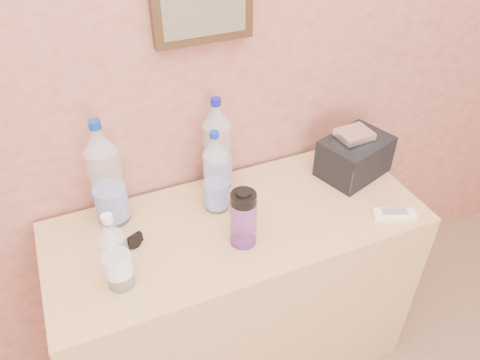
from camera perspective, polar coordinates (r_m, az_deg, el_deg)
name	(u,v)px	position (r m, az deg, el deg)	size (l,w,h in m)	color
dresser	(238,296)	(1.81, -0.19, -13.97)	(1.23, 0.51, 0.77)	tan
pet_large_a	(107,179)	(1.48, -15.95, 0.10)	(0.10, 0.10, 0.37)	silver
pet_large_b	(216,176)	(1.50, -2.96, 0.52)	(0.08, 0.08, 0.30)	silver
pet_large_c	(217,149)	(1.58, -2.77, 3.75)	(0.09, 0.09, 0.34)	silver
pet_small	(116,256)	(1.30, -14.92, -8.92)	(0.07, 0.07, 0.26)	silver
nalgene_bottle	(243,218)	(1.39, 0.41, -4.65)	(0.08, 0.08, 0.20)	purple
sunglasses	(124,246)	(1.46, -13.93, -7.82)	(0.13, 0.05, 0.03)	black
ac_remote	(394,214)	(1.62, 18.28, -3.96)	(0.14, 0.04, 0.02)	beige
toiletry_bag	(355,154)	(1.73, 13.82, 3.07)	(0.24, 0.17, 0.16)	black
foil_packet	(354,134)	(1.66, 13.77, 5.43)	(0.11, 0.09, 0.02)	white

